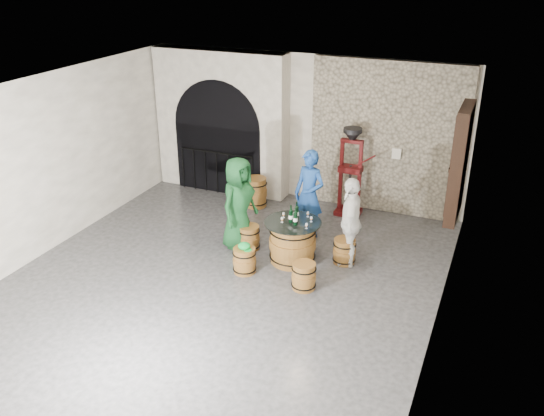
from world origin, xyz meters
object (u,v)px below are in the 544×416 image
at_px(barrel_table, 293,242).
at_px(barrel_stool_near_right, 304,276).
at_px(barrel_stool_left, 249,238).
at_px(corking_press, 351,165).
at_px(person_white, 351,222).
at_px(wine_bottle_left, 291,215).
at_px(wine_bottle_right, 297,212).
at_px(side_barrel, 256,192).
at_px(barrel_stool_right, 344,251).
at_px(wine_bottle_center, 295,218).
at_px(barrel_stool_far, 306,228).
at_px(person_blue, 309,194).
at_px(person_green, 239,203).
at_px(barrel_stool_near_left, 244,260).

xyz_separation_m(barrel_table, barrel_stool_near_right, (0.50, -0.78, -0.16)).
bearing_deg(barrel_stool_left, barrel_table, -8.15).
bearing_deg(corking_press, barrel_table, -97.64).
relative_size(barrel_stool_near_right, person_white, 0.28).
distance_m(wine_bottle_left, wine_bottle_right, 0.18).
height_order(barrel_stool_near_right, side_barrel, side_barrel).
relative_size(barrel_stool_right, wine_bottle_left, 1.43).
distance_m(barrel_stool_left, barrel_stool_right, 1.80).
bearing_deg(wine_bottle_center, barrel_stool_far, 98.46).
xyz_separation_m(barrel_stool_right, side_barrel, (-2.49, 1.67, 0.09)).
height_order(wine_bottle_right, corking_press, corking_press).
height_order(person_blue, wine_bottle_center, person_blue).
height_order(person_green, wine_bottle_left, person_green).
relative_size(wine_bottle_left, corking_press, 0.17).
bearing_deg(corking_press, person_green, -123.07).
bearing_deg(person_green, person_white, -73.86).
height_order(person_green, corking_press, corking_press).
bearing_deg(barrel_stool_near_right, barrel_stool_near_left, 175.23).
height_order(barrel_table, wine_bottle_left, wine_bottle_left).
relative_size(person_blue, wine_bottle_left, 5.36).
height_order(barrel_stool_far, wine_bottle_center, wine_bottle_center).
relative_size(barrel_stool_left, person_blue, 0.27).
bearing_deg(barrel_stool_near_right, person_white, 68.33).
bearing_deg(person_green, wine_bottle_right, -79.26).
relative_size(barrel_table, barrel_stool_right, 2.19).
bearing_deg(barrel_stool_right, barrel_stool_left, -174.25).
xyz_separation_m(person_blue, corking_press, (0.45, 1.28, 0.23)).
bearing_deg(wine_bottle_right, barrel_table, -94.58).
xyz_separation_m(person_green, person_blue, (1.05, 0.93, -0.01)).
relative_size(barrel_stool_far, barrel_stool_near_left, 1.00).
height_order(barrel_stool_far, person_green, person_green).
bearing_deg(barrel_table, wine_bottle_center, -47.72).
bearing_deg(barrel_stool_near_left, wine_bottle_right, 52.76).
xyz_separation_m(barrel_stool_near_left, person_blue, (0.54, 1.78, 0.64)).
relative_size(barrel_stool_near_right, person_green, 0.26).
relative_size(person_blue, side_barrel, 2.66).
relative_size(wine_bottle_left, wine_bottle_right, 1.00).
bearing_deg(barrel_stool_right, barrel_stool_near_right, -108.80).
distance_m(person_green, wine_bottle_center, 1.24).
relative_size(barrel_stool_near_left, wine_bottle_left, 1.43).
distance_m(barrel_table, barrel_stool_near_left, 0.94).
height_order(person_white, wine_bottle_right, person_white).
xyz_separation_m(barrel_stool_far, side_barrel, (-1.55, 1.06, 0.09)).
xyz_separation_m(wine_bottle_right, side_barrel, (-1.63, 1.83, -0.59)).
bearing_deg(barrel_stool_far, wine_bottle_right, -83.82).
bearing_deg(barrel_stool_left, side_barrel, 110.66).
relative_size(barrel_stool_near_right, wine_bottle_left, 1.43).
distance_m(barrel_stool_right, wine_bottle_center, 1.12).
bearing_deg(side_barrel, wine_bottle_center, -50.67).
distance_m(person_green, wine_bottle_left, 1.12).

